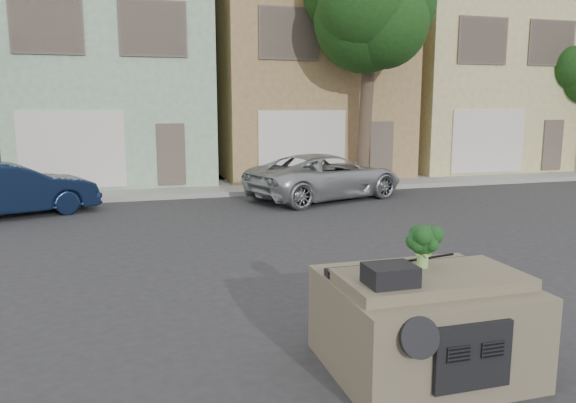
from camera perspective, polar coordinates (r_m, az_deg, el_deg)
name	(u,v)px	position (r m, az deg, el deg)	size (l,w,h in m)	color
ground_plane	(326,285)	(9.13, 3.89, -8.44)	(120.00, 120.00, 0.00)	#303033
sidewalk	(219,188)	(19.07, -7.05, 1.38)	(40.00, 3.00, 0.15)	gray
townhouse_mint	(107,80)	(22.65, -17.92, 11.71)	(7.20, 8.20, 7.55)	#93B895
townhouse_tan	(297,82)	(23.71, 0.92, 12.07)	(7.20, 8.20, 7.55)	#9A794C
townhouse_beige	(456,84)	(26.90, 16.69, 11.40)	(7.20, 8.20, 7.55)	#C7BE7F
navy_sedan	(12,216)	(16.17, -26.21, -1.36)	(1.48, 4.23, 1.39)	#0E1B35
silver_pickup	(326,199)	(17.23, 3.85, 0.28)	(2.30, 4.99, 1.39)	#A9ABAF
tree_near	(367,62)	(19.69, 7.98, 13.81)	(4.40, 4.00, 8.50)	#173B12
car_dashboard	(422,320)	(6.38, 13.48, -11.58)	(2.00, 1.80, 1.12)	#6A5F4A
instrument_hump	(390,275)	(5.61, 10.34, -7.34)	(0.48, 0.38, 0.20)	black
wiper_arm	(429,258)	(6.65, 14.16, -5.54)	(0.70, 0.03, 0.02)	black
broccoli	(423,246)	(6.22, 13.57, -4.38)	(0.39, 0.39, 0.48)	#123412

